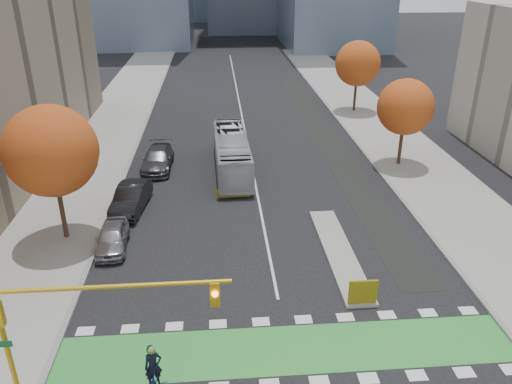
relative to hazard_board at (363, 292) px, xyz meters
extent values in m
plane|color=black|center=(-4.00, -4.20, -0.80)|extent=(300.00, 300.00, 0.00)
cube|color=gray|center=(-17.50, 15.80, -0.73)|extent=(7.00, 120.00, 0.15)
cube|color=gray|center=(9.50, 15.80, -0.73)|extent=(7.00, 120.00, 0.15)
cube|color=gray|center=(-14.00, 15.80, -0.73)|extent=(0.30, 120.00, 0.16)
cube|color=gray|center=(6.00, 15.80, -0.73)|extent=(0.30, 120.00, 0.16)
cube|color=green|center=(-4.00, -2.70, -0.79)|extent=(20.00, 3.00, 0.01)
cube|color=silver|center=(-4.00, 35.80, -0.80)|extent=(0.15, 70.00, 0.01)
cube|color=black|center=(3.50, 25.80, -0.80)|extent=(2.50, 50.00, 0.01)
cube|color=gray|center=(0.00, 4.80, -0.72)|extent=(1.60, 10.00, 0.16)
cube|color=yellow|center=(0.00, 0.00, 0.00)|extent=(1.40, 0.12, 1.30)
cylinder|color=#332114|center=(-16.00, 7.80, 1.82)|extent=(0.28, 0.28, 5.25)
sphere|color=#A54014|center=(-16.00, 7.80, 4.83)|extent=(5.20, 5.20, 5.20)
cylinder|color=#332114|center=(8.00, 17.80, 1.47)|extent=(0.28, 0.28, 4.55)
sphere|color=#A54014|center=(8.00, 17.80, 4.08)|extent=(4.40, 4.40, 4.40)
cylinder|color=#332114|center=(8.50, 33.80, 1.65)|extent=(0.28, 0.28, 4.90)
sphere|color=#A54014|center=(8.50, 33.80, 4.45)|extent=(4.80, 4.80, 4.80)
cylinder|color=#BF9914|center=(-14.50, -4.70, 1.80)|extent=(0.20, 0.20, 5.20)
cylinder|color=#BF9914|center=(-10.50, -4.70, 4.30)|extent=(8.20, 0.16, 0.16)
cube|color=#BF9914|center=(-7.00, -4.70, 3.80)|extent=(0.35, 0.28, 1.00)
sphere|color=orange|center=(-7.00, -4.88, 3.90)|extent=(0.22, 0.22, 0.22)
imported|color=navy|center=(-9.42, -4.75, -0.26)|extent=(1.36, 2.19, 1.09)
imported|color=black|center=(-9.42, -4.75, 0.66)|extent=(0.78, 0.64, 1.84)
sphere|color=#597F2D|center=(-9.42, -4.75, 1.43)|extent=(0.31, 0.31, 0.31)
imported|color=silver|center=(-5.64, 17.65, 0.70)|extent=(2.79, 10.85, 3.01)
imported|color=gray|center=(-13.00, 6.45, -0.09)|extent=(1.86, 4.24, 1.42)
imported|color=black|center=(-12.63, 11.46, 0.04)|extent=(2.39, 5.25, 1.67)
imported|color=#47474B|center=(-11.57, 18.65, 0.01)|extent=(2.41, 5.64, 1.62)
camera|label=1|loc=(-6.73, -19.19, 14.47)|focal=35.00mm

